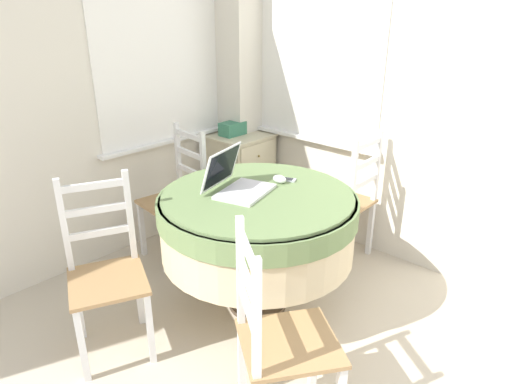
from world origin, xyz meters
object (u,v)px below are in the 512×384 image
at_px(dining_chair_left_flank, 106,274).
at_px(dining_chair_camera_near, 278,341).
at_px(round_dining_table, 258,220).
at_px(laptop, 237,183).
at_px(cell_phone, 286,179).
at_px(corner_cabinet, 240,176).
at_px(dining_chair_near_back_window, 177,198).
at_px(dining_chair_near_right_window, 346,201).
at_px(computer_mouse, 280,179).
at_px(storage_box, 233,129).

bearing_deg(dining_chair_left_flank, dining_chair_camera_near, -77.86).
relative_size(round_dining_table, laptop, 2.81).
xyz_separation_m(cell_phone, corner_cabinet, (0.59, 0.98, -0.39)).
relative_size(round_dining_table, dining_chair_near_back_window, 1.20).
bearing_deg(dining_chair_near_right_window, dining_chair_camera_near, -158.08).
distance_m(dining_chair_near_back_window, dining_chair_near_right_window, 1.22).
bearing_deg(dining_chair_near_right_window, computer_mouse, 172.72).
distance_m(computer_mouse, corner_cabinet, 1.24).
bearing_deg(dining_chair_near_back_window, dining_chair_left_flank, -149.38).
height_order(laptop, dining_chair_left_flank, laptop).
xyz_separation_m(dining_chair_left_flank, corner_cabinet, (1.66, 0.65, -0.08)).
bearing_deg(round_dining_table, dining_chair_near_right_window, -4.28).
bearing_deg(corner_cabinet, dining_chair_left_flank, -158.54).
xyz_separation_m(dining_chair_near_back_window, dining_chair_left_flank, (-0.88, -0.52, 0.00)).
xyz_separation_m(dining_chair_camera_near, corner_cabinet, (1.45, 1.65, -0.08)).
bearing_deg(dining_chair_left_flank, dining_chair_near_right_window, -13.73).
bearing_deg(computer_mouse, dining_chair_near_right_window, -7.28).
bearing_deg(laptop, corner_cabinet, 43.88).
distance_m(computer_mouse, dining_chair_camera_near, 1.09).
height_order(computer_mouse, cell_phone, computer_mouse).
bearing_deg(computer_mouse, laptop, 161.08).
xyz_separation_m(laptop, storage_box, (0.88, 0.92, -0.01)).
bearing_deg(dining_chair_left_flank, cell_phone, -16.89).
bearing_deg(cell_phone, corner_cabinet, 59.07).
distance_m(dining_chair_left_flank, storage_box, 1.79).
distance_m(dining_chair_near_right_window, dining_chair_camera_near, 1.57).
bearing_deg(corner_cabinet, dining_chair_camera_near, -131.34).
bearing_deg(storage_box, round_dining_table, -128.57).
relative_size(computer_mouse, dining_chair_near_right_window, 0.10).
height_order(dining_chair_left_flank, storage_box, dining_chair_left_flank).
height_order(computer_mouse, dining_chair_camera_near, dining_chair_camera_near).
relative_size(laptop, corner_cabinet, 0.55).
bearing_deg(round_dining_table, storage_box, 51.43).
distance_m(dining_chair_near_right_window, corner_cabinet, 1.06).
xyz_separation_m(computer_mouse, cell_phone, (0.06, -0.00, -0.02)).
height_order(cell_phone, dining_chair_near_right_window, dining_chair_near_right_window).
height_order(dining_chair_left_flank, corner_cabinet, dining_chair_left_flank).
height_order(cell_phone, dining_chair_left_flank, dining_chair_left_flank).
xyz_separation_m(round_dining_table, dining_chair_near_right_window, (0.87, -0.07, -0.14)).
bearing_deg(dining_chair_camera_near, dining_chair_left_flank, 102.14).
height_order(dining_chair_near_right_window, storage_box, dining_chair_near_right_window).
distance_m(round_dining_table, dining_chair_left_flank, 0.88).
distance_m(round_dining_table, laptop, 0.25).
distance_m(laptop, dining_chair_camera_near, 0.99).
distance_m(dining_chair_camera_near, corner_cabinet, 2.19).
relative_size(dining_chair_near_back_window, dining_chair_left_flank, 1.00).
relative_size(dining_chair_near_right_window, corner_cabinet, 1.29).
relative_size(dining_chair_near_right_window, dining_chair_left_flank, 1.00).
bearing_deg(laptop, round_dining_table, -63.73).
bearing_deg(storage_box, computer_mouse, -120.87).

